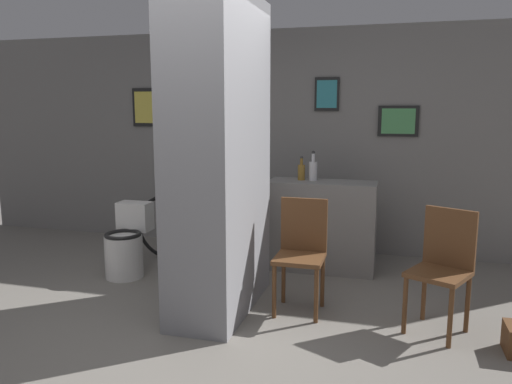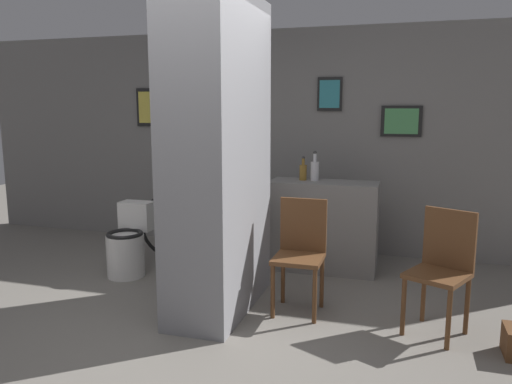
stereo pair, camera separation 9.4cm
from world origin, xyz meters
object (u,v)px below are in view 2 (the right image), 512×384
at_px(bottle_tall, 315,170).
at_px(chair_by_doorway, 442,266).
at_px(chair_near_pillar, 300,250).
at_px(toilet, 128,245).
at_px(bicycle, 210,228).

bearing_deg(bottle_tall, chair_by_doorway, -46.42).
bearing_deg(bottle_tall, chair_near_pillar, -85.12).
xyz_separation_m(toilet, bottle_tall, (1.77, 0.79, 0.74)).
xyz_separation_m(bicycle, bottle_tall, (1.13, 0.15, 0.68)).
bearing_deg(bicycle, chair_by_doorway, -25.57).
bearing_deg(chair_near_pillar, toilet, 168.90).
height_order(toilet, chair_near_pillar, chair_near_pillar).
bearing_deg(bottle_tall, toilet, -156.06).
distance_m(toilet, chair_near_pillar, 1.92).
distance_m(toilet, bicycle, 0.91).
distance_m(chair_near_pillar, chair_by_doorway, 1.12).
bearing_deg(chair_near_pillar, bottle_tall, 95.04).
relative_size(chair_near_pillar, chair_by_doorway, 1.00).
distance_m(chair_by_doorway, bicycle, 2.60).
bearing_deg(bicycle, bottle_tall, 7.70).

